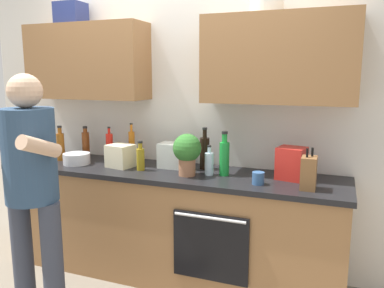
{
  "coord_description": "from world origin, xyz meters",
  "views": [
    {
      "loc": [
        1.28,
        -2.76,
        1.66
      ],
      "look_at": [
        0.26,
        -0.1,
        1.15
      ],
      "focal_mm": 36.1,
      "sensor_mm": 36.0,
      "label": 1
    }
  ],
  "objects_px": {
    "bottle_vinegar": "(86,144)",
    "cup_tea": "(258,178)",
    "bottle_soda": "(224,157)",
    "knife_block": "(309,173)",
    "grocery_bag_produce": "(172,155)",
    "grocery_bag_rice": "(121,156)",
    "bottle_oil": "(141,158)",
    "bottle_juice": "(132,146)",
    "mixing_bowl": "(77,159)",
    "bottle_water": "(209,163)",
    "grocery_bag_crisps": "(291,163)",
    "bottle_syrup": "(61,146)",
    "bottle_soy": "(205,152)",
    "potted_herb": "(187,151)",
    "bottle_hotsauce": "(110,147)",
    "person_standing": "(31,179)"
  },
  "relations": [
    {
      "from": "cup_tea",
      "to": "mixing_bowl",
      "type": "xyz_separation_m",
      "value": [
        -1.59,
        0.06,
        0.0
      ]
    },
    {
      "from": "knife_block",
      "to": "grocery_bag_rice",
      "type": "relative_size",
      "value": 1.39
    },
    {
      "from": "bottle_vinegar",
      "to": "bottle_juice",
      "type": "bearing_deg",
      "value": 1.19
    },
    {
      "from": "bottle_soda",
      "to": "knife_block",
      "type": "height_order",
      "value": "bottle_soda"
    },
    {
      "from": "bottle_syrup",
      "to": "mixing_bowl",
      "type": "relative_size",
      "value": 1.37
    },
    {
      "from": "bottle_water",
      "to": "grocery_bag_rice",
      "type": "height_order",
      "value": "bottle_water"
    },
    {
      "from": "person_standing",
      "to": "bottle_vinegar",
      "type": "xyz_separation_m",
      "value": [
        -0.31,
        1.02,
        0.04
      ]
    },
    {
      "from": "knife_block",
      "to": "grocery_bag_rice",
      "type": "height_order",
      "value": "knife_block"
    },
    {
      "from": "knife_block",
      "to": "bottle_water",
      "type": "bearing_deg",
      "value": 170.97
    },
    {
      "from": "bottle_hotsauce",
      "to": "grocery_bag_rice",
      "type": "bearing_deg",
      "value": -33.48
    },
    {
      "from": "bottle_soda",
      "to": "bottle_oil",
      "type": "bearing_deg",
      "value": -172.74
    },
    {
      "from": "bottle_hotsauce",
      "to": "knife_block",
      "type": "distance_m",
      "value": 1.72
    },
    {
      "from": "grocery_bag_produce",
      "to": "bottle_oil",
      "type": "bearing_deg",
      "value": -138.45
    },
    {
      "from": "bottle_vinegar",
      "to": "cup_tea",
      "type": "relative_size",
      "value": 3.31
    },
    {
      "from": "mixing_bowl",
      "to": "knife_block",
      "type": "xyz_separation_m",
      "value": [
        1.93,
        -0.06,
        0.07
      ]
    },
    {
      "from": "bottle_syrup",
      "to": "grocery_bag_produce",
      "type": "relative_size",
      "value": 1.53
    },
    {
      "from": "bottle_soda",
      "to": "mixing_bowl",
      "type": "height_order",
      "value": "bottle_soda"
    },
    {
      "from": "bottle_water",
      "to": "bottle_soy",
      "type": "height_order",
      "value": "bottle_soy"
    },
    {
      "from": "person_standing",
      "to": "bottle_hotsauce",
      "type": "relative_size",
      "value": 5.32
    },
    {
      "from": "bottle_juice",
      "to": "grocery_bag_rice",
      "type": "xyz_separation_m",
      "value": [
        0.02,
        -0.21,
        -0.05
      ]
    },
    {
      "from": "bottle_hotsauce",
      "to": "grocery_bag_rice",
      "type": "distance_m",
      "value": 0.23
    },
    {
      "from": "grocery_bag_produce",
      "to": "grocery_bag_crisps",
      "type": "distance_m",
      "value": 0.97
    },
    {
      "from": "bottle_juice",
      "to": "bottle_oil",
      "type": "relative_size",
      "value": 1.43
    },
    {
      "from": "bottle_oil",
      "to": "bottle_soda",
      "type": "height_order",
      "value": "bottle_soda"
    },
    {
      "from": "person_standing",
      "to": "grocery_bag_crisps",
      "type": "relative_size",
      "value": 6.99
    },
    {
      "from": "bottle_vinegar",
      "to": "knife_block",
      "type": "height_order",
      "value": "bottle_vinegar"
    },
    {
      "from": "bottle_oil",
      "to": "cup_tea",
      "type": "xyz_separation_m",
      "value": [
        0.97,
        -0.07,
        -0.06
      ]
    },
    {
      "from": "cup_tea",
      "to": "mixing_bowl",
      "type": "height_order",
      "value": "mixing_bowl"
    },
    {
      "from": "bottle_water",
      "to": "grocery_bag_crisps",
      "type": "xyz_separation_m",
      "value": [
        0.61,
        0.1,
        0.03
      ]
    },
    {
      "from": "bottle_hotsauce",
      "to": "mixing_bowl",
      "type": "height_order",
      "value": "bottle_hotsauce"
    },
    {
      "from": "bottle_water",
      "to": "bottle_syrup",
      "type": "bearing_deg",
      "value": 179.51
    },
    {
      "from": "potted_herb",
      "to": "grocery_bag_rice",
      "type": "bearing_deg",
      "value": 174.15
    },
    {
      "from": "grocery_bag_crisps",
      "to": "cup_tea",
      "type": "bearing_deg",
      "value": -131.03
    },
    {
      "from": "bottle_syrup",
      "to": "potted_herb",
      "type": "height_order",
      "value": "potted_herb"
    },
    {
      "from": "grocery_bag_rice",
      "to": "bottle_hotsauce",
      "type": "bearing_deg",
      "value": 146.52
    },
    {
      "from": "grocery_bag_crisps",
      "to": "knife_block",
      "type": "bearing_deg",
      "value": -57.71
    },
    {
      "from": "mixing_bowl",
      "to": "bottle_soy",
      "type": "bearing_deg",
      "value": 12.13
    },
    {
      "from": "cup_tea",
      "to": "grocery_bag_produce",
      "type": "xyz_separation_m",
      "value": [
        -0.77,
        0.25,
        0.06
      ]
    },
    {
      "from": "mixing_bowl",
      "to": "grocery_bag_rice",
      "type": "xyz_separation_m",
      "value": [
        0.41,
        0.05,
        0.05
      ]
    },
    {
      "from": "bottle_vinegar",
      "to": "person_standing",
      "type": "bearing_deg",
      "value": -73.01
    },
    {
      "from": "cup_tea",
      "to": "grocery_bag_crisps",
      "type": "height_order",
      "value": "grocery_bag_crisps"
    },
    {
      "from": "bottle_water",
      "to": "cup_tea",
      "type": "xyz_separation_m",
      "value": [
        0.41,
        -0.13,
        -0.05
      ]
    },
    {
      "from": "bottle_water",
      "to": "bottle_juice",
      "type": "distance_m",
      "value": 0.82
    },
    {
      "from": "bottle_hotsauce",
      "to": "bottle_vinegar",
      "type": "bearing_deg",
      "value": 165.64
    },
    {
      "from": "cup_tea",
      "to": "bottle_soy",
      "type": "bearing_deg",
      "value": 149.37
    },
    {
      "from": "bottle_juice",
      "to": "grocery_bag_produce",
      "type": "distance_m",
      "value": 0.44
    },
    {
      "from": "bottle_soda",
      "to": "potted_herb",
      "type": "bearing_deg",
      "value": -158.24
    },
    {
      "from": "bottle_oil",
      "to": "knife_block",
      "type": "bearing_deg",
      "value": -2.7
    },
    {
      "from": "bottle_soy",
      "to": "knife_block",
      "type": "relative_size",
      "value": 1.21
    },
    {
      "from": "bottle_vinegar",
      "to": "bottle_soda",
      "type": "bearing_deg",
      "value": -6.7
    }
  ]
}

